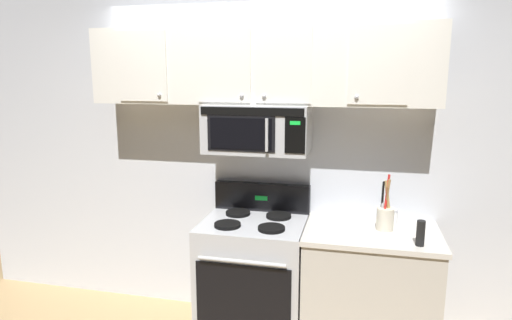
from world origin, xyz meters
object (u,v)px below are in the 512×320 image
over_range_microwave (258,129)px  salt_shaker (395,217)px  pepper_mill (421,233)px  stove_range (254,276)px  utensil_crock_cream (385,216)px

over_range_microwave → salt_shaker: over_range_microwave is taller
salt_shaker → pepper_mill: 0.40m
stove_range → over_range_microwave: 1.11m
utensil_crock_cream → pepper_mill: (0.20, -0.25, -0.02)m
utensil_crock_cream → salt_shaker: 0.16m
stove_range → salt_shaker: stove_range is taller
stove_range → over_range_microwave: bearing=90.1°
utensil_crock_cream → salt_shaker: size_ratio=3.68×
utensil_crock_cream → pepper_mill: 0.32m
stove_range → pepper_mill: size_ratio=6.81×
stove_range → salt_shaker: bearing=9.9°
stove_range → utensil_crock_cream: 1.07m
over_range_microwave → utensil_crock_cream: 1.09m
over_range_microwave → utensil_crock_cream: over_range_microwave is taller
over_range_microwave → pepper_mill: 1.32m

